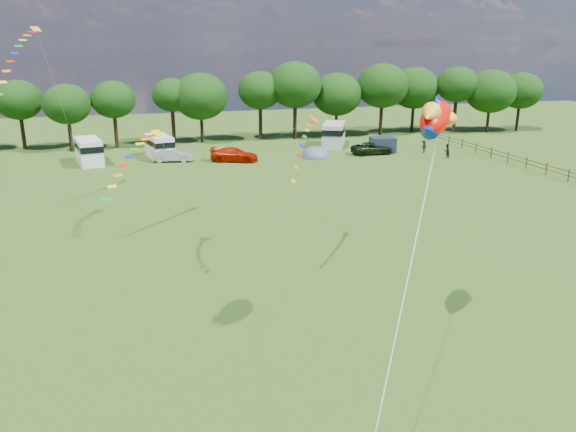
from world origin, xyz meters
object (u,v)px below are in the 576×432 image
object	(u,v)px
campervan_d	(334,134)
walker_a	(447,151)
tent_orange	(224,157)
walker_b	(424,146)
tent_greyblue	(315,157)
car_b	(172,155)
fish_kite	(434,119)
car_c	(234,155)
car_d	(372,148)
campervan_b	(89,150)
campervan_c	(159,146)

from	to	relation	value
campervan_d	walker_a	bearing A→B (deg)	-112.80
tent_orange	walker_b	distance (m)	23.65
walker_a	tent_greyblue	bearing A→B (deg)	-38.26
car_b	walker_a	xyz separation A→B (m)	(30.25, -6.24, 0.07)
tent_orange	walker_b	xyz separation A→B (m)	(23.32, -3.86, 0.73)
fish_kite	walker_a	world-z (taller)	fish_kite
campervan_d	tent_greyblue	size ratio (longest dim) A/B	1.76
tent_greyblue	walker_a	world-z (taller)	walker_a
car_c	fish_kite	bearing A→B (deg)	-157.37
car_c	walker_a	distance (m)	24.10
car_d	tent_greyblue	distance (m)	7.03
fish_kite	walker_a	size ratio (longest dim) A/B	1.91
campervan_d	fish_kite	size ratio (longest dim) A/B	2.13
car_c	walker_b	bearing A→B (deg)	-70.52
car_d	walker_a	world-z (taller)	walker_a
tent_greyblue	walker_a	bearing A→B (deg)	-17.03
car_b	campervan_b	world-z (taller)	campervan_b
campervan_c	tent_orange	world-z (taller)	campervan_c
car_b	car_d	xyz separation A→B (m)	(22.97, -1.96, -0.03)
tent_orange	fish_kite	size ratio (longest dim) A/B	1.04
car_b	campervan_c	size ratio (longest dim) A/B	0.75
tent_orange	walker_b	bearing A→B (deg)	-9.39
car_b	campervan_d	size ratio (longest dim) A/B	0.64
fish_kite	car_b	bearing A→B (deg)	51.08
tent_orange	fish_kite	distance (m)	44.86
tent_greyblue	fish_kite	distance (m)	42.88
tent_orange	walker_a	world-z (taller)	walker_a
walker_a	walker_b	world-z (taller)	walker_a
car_d	tent_greyblue	size ratio (longest dim) A/B	1.38
car_c	walker_a	size ratio (longest dim) A/B	3.19
tent_orange	fish_kite	xyz separation A→B (m)	(1.07, -43.79, 9.65)
fish_kite	car_c	bearing A→B (deg)	42.36
car_b	campervan_c	xyz separation A→B (m)	(-1.19, 2.68, 0.64)
campervan_b	campervan_c	xyz separation A→B (m)	(7.53, 1.31, -0.08)
walker_a	car_c	bearing A→B (deg)	-32.01
campervan_b	fish_kite	distance (m)	47.50
tent_orange	tent_greyblue	bearing A→B (deg)	-16.60
car_b	campervan_b	bearing A→B (deg)	91.73
tent_greyblue	campervan_b	bearing A→B (deg)	172.52
campervan_c	fish_kite	bearing A→B (deg)	178.81
campervan_c	walker_a	world-z (taller)	campervan_c
car_c	campervan_b	world-z (taller)	campervan_b
car_b	campervan_c	distance (m)	3.00
car_d	fish_kite	world-z (taller)	fish_kite
campervan_c	campervan_d	bearing A→B (deg)	-96.71
tent_greyblue	walker_b	distance (m)	13.35
car_d	walker_a	size ratio (longest dim) A/B	3.19
tent_orange	campervan_b	bearing A→B (deg)	179.00
walker_a	campervan_d	bearing A→B (deg)	-69.02
car_c	campervan_d	world-z (taller)	campervan_d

